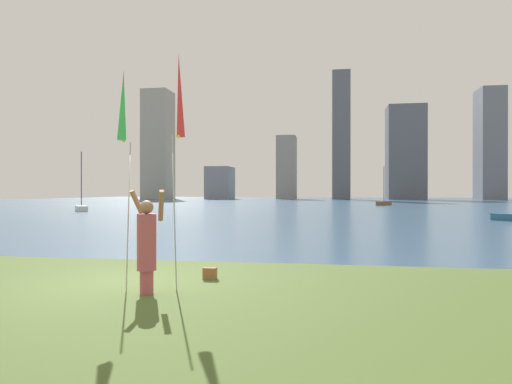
{
  "coord_description": "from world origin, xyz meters",
  "views": [
    {
      "loc": [
        3.97,
        -8.49,
        1.84
      ],
      "look_at": [
        0.61,
        12.41,
        1.77
      ],
      "focal_mm": 31.68,
      "sensor_mm": 36.0,
      "label": 1
    }
  ],
  "objects_px": {
    "bag": "(210,273)",
    "sailboat_2": "(384,202)",
    "person": "(147,243)",
    "kite_flag_right": "(179,100)",
    "kite_flag_left": "(123,110)",
    "sailboat_0": "(81,208)"
  },
  "relations": [
    {
      "from": "kite_flag_left",
      "to": "sailboat_2",
      "type": "xyz_separation_m",
      "value": [
        10.47,
        50.47,
        -2.92
      ]
    },
    {
      "from": "person",
      "to": "kite_flag_right",
      "type": "height_order",
      "value": "kite_flag_right"
    },
    {
      "from": "sailboat_2",
      "to": "kite_flag_right",
      "type": "bearing_deg",
      "value": -100.87
    },
    {
      "from": "sailboat_0",
      "to": "sailboat_2",
      "type": "bearing_deg",
      "value": 36.26
    },
    {
      "from": "kite_flag_left",
      "to": "kite_flag_right",
      "type": "relative_size",
      "value": 0.91
    },
    {
      "from": "kite_flag_left",
      "to": "sailboat_2",
      "type": "relative_size",
      "value": 0.83
    },
    {
      "from": "kite_flag_left",
      "to": "kite_flag_right",
      "type": "xyz_separation_m",
      "value": [
        0.88,
        0.51,
        0.25
      ]
    },
    {
      "from": "sailboat_2",
      "to": "bag",
      "type": "bearing_deg",
      "value": -100.71
    },
    {
      "from": "kite_flag_right",
      "to": "sailboat_2",
      "type": "relative_size",
      "value": 0.91
    },
    {
      "from": "sailboat_0",
      "to": "sailboat_2",
      "type": "distance_m",
      "value": 35.41
    },
    {
      "from": "person",
      "to": "bag",
      "type": "bearing_deg",
      "value": 54.78
    },
    {
      "from": "sailboat_0",
      "to": "kite_flag_right",
      "type": "bearing_deg",
      "value": -56.84
    },
    {
      "from": "sailboat_2",
      "to": "person",
      "type": "bearing_deg",
      "value": -101.25
    },
    {
      "from": "person",
      "to": "bag",
      "type": "distance_m",
      "value": 1.83
    },
    {
      "from": "kite_flag_right",
      "to": "sailboat_0",
      "type": "distance_m",
      "value": 34.81
    },
    {
      "from": "bag",
      "to": "person",
      "type": "bearing_deg",
      "value": -117.88
    },
    {
      "from": "kite_flag_right",
      "to": "kite_flag_left",
      "type": "bearing_deg",
      "value": -150.26
    },
    {
      "from": "person",
      "to": "kite_flag_left",
      "type": "height_order",
      "value": "kite_flag_left"
    },
    {
      "from": "kite_flag_right",
      "to": "sailboat_2",
      "type": "distance_m",
      "value": 50.97
    },
    {
      "from": "bag",
      "to": "sailboat_2",
      "type": "height_order",
      "value": "sailboat_2"
    },
    {
      "from": "bag",
      "to": "sailboat_2",
      "type": "relative_size",
      "value": 0.06
    },
    {
      "from": "person",
      "to": "kite_flag_right",
      "type": "bearing_deg",
      "value": 40.49
    }
  ]
}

